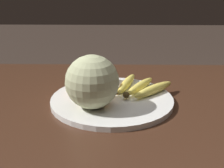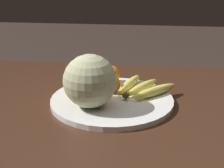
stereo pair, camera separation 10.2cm
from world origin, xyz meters
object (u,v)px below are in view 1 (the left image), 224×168
Objects in this scene: orange_back_left at (111,84)px; produce_tag at (94,86)px; orange_front_left at (84,84)px; melon at (92,82)px; banana_bunch at (140,86)px; kitchen_table at (132,131)px; fruit_bowl at (112,100)px; orange_front_right at (84,76)px; orange_mid_center at (107,75)px.

produce_tag is (-0.06, 0.06, -0.03)m from orange_back_left.
melon is at bearing -71.38° from orange_front_left.
kitchen_table is at bearing -166.51° from banana_bunch.
banana_bunch is at bearing -21.64° from produce_tag.
fruit_bowl is (-0.07, 0.03, 0.10)m from kitchen_table.
orange_front_right is (-0.05, 0.19, -0.05)m from melon.
produce_tag is at bearing 93.10° from melon.
banana_bunch is at bearing 71.72° from kitchen_table.
banana_bunch is at bearing 41.23° from melon.
orange_front_left is 0.09m from orange_back_left.
orange_front_left reaches higher than banana_bunch.
kitchen_table is 0.24m from orange_mid_center.
kitchen_table is 0.23m from orange_front_left.
banana_bunch is 3.44× the size of orange_front_left.
produce_tag is at bearing 107.67° from banana_bunch.
orange_front_right is (-0.01, 0.08, 0.00)m from orange_front_left.
melon is (-0.13, -0.05, 0.19)m from kitchen_table.
produce_tag reaches higher than fruit_bowl.
melon is 0.20m from produce_tag.
kitchen_table is 24.47× the size of orange_front_left.
melon is 0.22m from banana_bunch.
orange_front_right is 1.12× the size of orange_mid_center.
banana_bunch is 0.11m from orange_back_left.
banana_bunch is 2.68× the size of produce_tag.
fruit_bowl is 0.11m from orange_front_left.
produce_tag is at bearing -11.09° from orange_front_right.
orange_front_right reaches higher than kitchen_table.
orange_front_left is at bearing -117.73° from produce_tag.
kitchen_table is at bearing -46.51° from orange_back_left.
banana_bunch is at bearing 33.78° from fruit_bowl.
orange_back_left reaches higher than banana_bunch.
produce_tag is at bearing -144.48° from orange_mid_center.
banana_bunch is 0.17m from produce_tag.
orange_back_left is (0.01, -0.09, -0.00)m from orange_mid_center.
orange_mid_center is 0.07m from produce_tag.
melon is at bearing -76.31° from orange_front_right.
orange_front_right is at bearing 103.69° from melon.
orange_back_left is (-0.07, 0.08, 0.14)m from kitchen_table.
melon is 0.23m from orange_mid_center.
banana_bunch reaches higher than fruit_bowl.
orange_back_left is at bearing 9.09° from orange_front_left.
orange_front_left is (-0.04, 0.11, -0.05)m from melon.
orange_mid_center reaches higher than fruit_bowl.
fruit_bowl is at bearing 50.63° from melon.
melon is (-0.06, -0.07, 0.09)m from fruit_bowl.
fruit_bowl is 1.76× the size of banana_bunch.
orange_mid_center is (-0.02, 0.14, 0.04)m from fruit_bowl.
banana_bunch reaches higher than kitchen_table.
orange_front_left is at bearing -125.06° from orange_mid_center.
banana_bunch is (0.16, 0.14, -0.07)m from melon.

